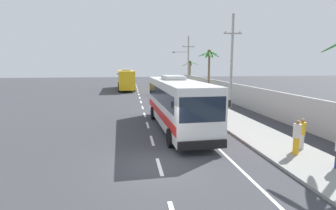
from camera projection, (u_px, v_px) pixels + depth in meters
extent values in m
plane|color=#3A3A3F|center=(159.00, 165.00, 11.57)|extent=(160.00, 160.00, 0.00)
cube|color=gray|center=(224.00, 115.00, 22.31)|extent=(3.20, 90.00, 0.14)
cube|color=white|center=(160.00, 166.00, 11.37)|extent=(0.16, 2.00, 0.01)
cube|color=white|center=(152.00, 140.00, 15.24)|extent=(0.16, 2.00, 0.01)
cube|color=white|center=(148.00, 125.00, 19.10)|extent=(0.16, 2.00, 0.01)
cube|color=white|center=(145.00, 115.00, 22.97)|extent=(0.16, 2.00, 0.01)
cube|color=white|center=(143.00, 107.00, 26.84)|extent=(0.16, 2.00, 0.01)
cube|color=white|center=(141.00, 102.00, 30.70)|extent=(0.16, 2.00, 0.01)
cube|color=white|center=(140.00, 98.00, 34.57)|extent=(0.16, 2.00, 0.01)
cube|color=white|center=(139.00, 94.00, 38.44)|extent=(0.16, 2.00, 0.01)
cube|color=white|center=(138.00, 92.00, 42.30)|extent=(0.16, 2.00, 0.01)
cube|color=white|center=(137.00, 89.00, 46.17)|extent=(0.16, 2.00, 0.01)
cube|color=white|center=(137.00, 87.00, 50.04)|extent=(0.16, 2.00, 0.01)
cube|color=white|center=(136.00, 86.00, 53.90)|extent=(0.16, 2.00, 0.01)
cube|color=white|center=(136.00, 84.00, 57.77)|extent=(0.16, 2.00, 0.01)
cube|color=white|center=(176.00, 108.00, 26.72)|extent=(0.14, 70.00, 0.01)
cube|color=#B2B2AD|center=(245.00, 97.00, 26.59)|extent=(0.24, 60.00, 2.32)
cube|color=silver|center=(177.00, 102.00, 17.82)|extent=(3.04, 11.32, 3.00)
cube|color=#192333|center=(177.00, 94.00, 17.93)|extent=(3.03, 10.43, 0.96)
cube|color=#192333|center=(203.00, 110.00, 12.34)|extent=(2.36, 0.20, 1.26)
cube|color=red|center=(177.00, 112.00, 17.92)|extent=(3.07, 11.10, 0.54)
cube|color=black|center=(202.00, 145.00, 12.53)|extent=(2.52, 0.27, 0.44)
cube|color=#B7B7B7|center=(173.00, 78.00, 18.92)|extent=(1.51, 2.53, 0.28)
cube|color=black|center=(229.00, 103.00, 12.78)|extent=(0.12, 0.09, 0.36)
cube|color=black|center=(172.00, 105.00, 12.24)|extent=(0.12, 0.09, 0.36)
cylinder|color=black|center=(214.00, 135.00, 14.46)|extent=(0.36, 1.05, 1.04)
cylinder|color=black|center=(171.00, 138.00, 13.99)|extent=(0.36, 1.05, 1.04)
cylinder|color=black|center=(183.00, 112.00, 21.53)|extent=(0.36, 1.05, 1.04)
cylinder|color=black|center=(153.00, 113.00, 21.07)|extent=(0.36, 1.05, 1.04)
cube|color=gold|center=(126.00, 79.00, 45.46)|extent=(3.15, 11.99, 2.99)
cube|color=#192333|center=(126.00, 76.00, 45.18)|extent=(3.14, 11.04, 0.96)
cube|color=#192333|center=(125.00, 75.00, 51.10)|extent=(2.37, 0.22, 1.26)
cube|color=yellow|center=(126.00, 83.00, 45.56)|extent=(3.18, 11.76, 0.54)
cube|color=black|center=(125.00, 84.00, 51.46)|extent=(2.53, 0.28, 0.44)
cube|color=#B7B7B7|center=(126.00, 70.00, 43.76)|extent=(1.54, 2.68, 0.28)
cube|color=black|center=(117.00, 74.00, 50.58)|extent=(0.12, 0.09, 0.36)
cube|color=black|center=(132.00, 74.00, 51.14)|extent=(0.12, 0.09, 0.36)
cylinder|color=black|center=(119.00, 85.00, 49.46)|extent=(0.37, 1.05, 1.04)
cylinder|color=black|center=(132.00, 85.00, 49.94)|extent=(0.37, 1.05, 1.04)
cylinder|color=black|center=(119.00, 89.00, 41.98)|extent=(0.37, 1.05, 1.04)
cylinder|color=black|center=(134.00, 88.00, 42.46)|extent=(0.37, 1.05, 1.04)
cylinder|color=black|center=(185.00, 105.00, 26.64)|extent=(0.15, 0.61, 0.60)
cylinder|color=black|center=(182.00, 103.00, 27.95)|extent=(0.17, 0.61, 0.60)
cube|color=black|center=(183.00, 102.00, 27.21)|extent=(0.33, 1.12, 0.36)
cube|color=black|center=(183.00, 100.00, 27.47)|extent=(0.29, 0.62, 0.12)
cylinder|color=gray|center=(185.00, 102.00, 26.71)|extent=(0.09, 0.32, 0.67)
cylinder|color=black|center=(185.00, 98.00, 26.74)|extent=(0.56, 0.09, 0.04)
sphere|color=#EAEACC|center=(185.00, 99.00, 26.64)|extent=(0.14, 0.14, 0.14)
cylinder|color=black|center=(183.00, 97.00, 27.37)|extent=(0.32, 0.32, 0.68)
sphere|color=black|center=(183.00, 92.00, 27.29)|extent=(0.26, 0.26, 0.26)
cylinder|color=gold|center=(296.00, 146.00, 12.49)|extent=(0.28, 0.28, 0.85)
cylinder|color=beige|center=(297.00, 131.00, 12.37)|extent=(0.36, 0.36, 0.67)
sphere|color=#9E704C|center=(298.00, 122.00, 12.30)|extent=(0.21, 0.21, 0.21)
cylinder|color=beige|center=(301.00, 141.00, 13.28)|extent=(0.28, 0.28, 0.79)
cylinder|color=gold|center=(302.00, 128.00, 13.16)|extent=(0.36, 0.36, 0.63)
sphere|color=#9E704C|center=(303.00, 120.00, 13.10)|extent=(0.21, 0.21, 0.21)
cylinder|color=#9E9E99|center=(232.00, 63.00, 25.20)|extent=(0.24, 0.24, 9.31)
cube|color=#9E9E99|center=(233.00, 33.00, 24.76)|extent=(1.83, 0.12, 0.12)
cylinder|color=#4C4742|center=(226.00, 32.00, 24.63)|extent=(0.08, 0.08, 0.16)
cylinder|color=#4C4742|center=(240.00, 32.00, 24.84)|extent=(0.08, 0.08, 0.16)
cylinder|color=#9E9E99|center=(188.00, 64.00, 41.99)|extent=(0.24, 0.24, 8.98)
cube|color=#9E9E99|center=(189.00, 47.00, 41.55)|extent=(1.97, 0.12, 0.12)
cylinder|color=#4C4742|center=(184.00, 46.00, 41.41)|extent=(0.08, 0.08, 0.16)
cylinder|color=#4C4742|center=(193.00, 46.00, 41.64)|extent=(0.08, 0.08, 0.16)
cylinder|color=#9E9E99|center=(181.00, 52.00, 41.50)|extent=(2.45, 0.09, 0.09)
cube|color=#4C4C51|center=(174.00, 52.00, 41.34)|extent=(0.44, 0.24, 0.14)
cylinder|color=brown|center=(209.00, 75.00, 33.93)|extent=(0.28, 0.28, 6.08)
ellipsoid|color=#3D893D|center=(214.00, 54.00, 33.61)|extent=(1.47, 0.39, 0.87)
ellipsoid|color=#3D893D|center=(211.00, 55.00, 34.09)|extent=(1.17, 1.36, 0.90)
ellipsoid|color=#3D893D|center=(207.00, 55.00, 34.16)|extent=(0.44, 1.45, 0.93)
ellipsoid|color=#3D893D|center=(204.00, 54.00, 33.60)|extent=(1.54, 0.80, 0.79)
ellipsoid|color=#3D893D|center=(206.00, 54.00, 32.99)|extent=(1.47, 1.14, 0.74)
ellipsoid|color=#3D893D|center=(210.00, 54.00, 32.80)|extent=(0.60, 1.50, 0.89)
ellipsoid|color=#3D893D|center=(214.00, 53.00, 32.84)|extent=(1.05, 1.56, 0.53)
sphere|color=brown|center=(209.00, 52.00, 33.44)|extent=(0.56, 0.56, 0.56)
cylinder|color=brown|center=(190.00, 74.00, 51.41)|extent=(0.33, 0.33, 4.89)
ellipsoid|color=#3D893D|center=(194.00, 63.00, 51.18)|extent=(1.88, 0.36, 0.71)
ellipsoid|color=#3D893D|center=(191.00, 64.00, 51.91)|extent=(1.05, 1.81, 0.91)
ellipsoid|color=#3D893D|center=(186.00, 64.00, 51.44)|extent=(1.67, 1.27, 1.04)
ellipsoid|color=#3D893D|center=(187.00, 63.00, 50.38)|extent=(1.66, 1.48, 0.76)
ellipsoid|color=#3D893D|center=(193.00, 63.00, 50.30)|extent=(1.23, 1.85, 0.60)
sphere|color=brown|center=(190.00, 62.00, 51.01)|extent=(0.56, 0.56, 0.56)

